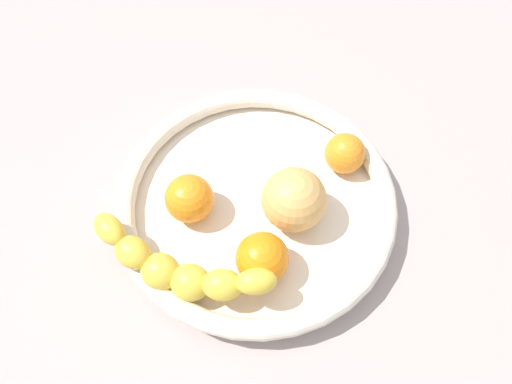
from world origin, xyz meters
TOP-DOWN VIEW (x-y plane):
  - kitchen_counter at (0.00, 0.00)cm, footprint 120.00×120.00cm
  - fruit_bowl at (0.00, 0.00)cm, footprint 33.95×33.95cm
  - banana_draped_left at (7.41, -10.63)cm, footprint 14.13×18.80cm
  - orange_front at (-2.92, 12.11)cm, footprint 5.10×5.10cm
  - orange_mid_left at (-1.11, -7.77)cm, footprint 5.80×5.80cm
  - orange_mid_right at (8.28, -1.41)cm, footprint 5.92×5.92cm
  - peach_blush at (2.50, 3.85)cm, footprint 7.58×7.58cm

SIDE VIEW (x-z plane):
  - kitchen_counter at x=0.00cm, z-range 0.00..3.00cm
  - fruit_bowl at x=0.00cm, z-range 3.05..7.15cm
  - orange_front at x=-2.92cm, z-range 4.68..9.78cm
  - orange_mid_left at x=-1.11cm, z-range 4.68..10.48cm
  - orange_mid_right at x=8.28cm, z-range 4.68..10.60cm
  - banana_draped_left at x=7.41cm, z-range 5.39..10.68cm
  - peach_blush at x=2.50cm, z-range 4.68..12.26cm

